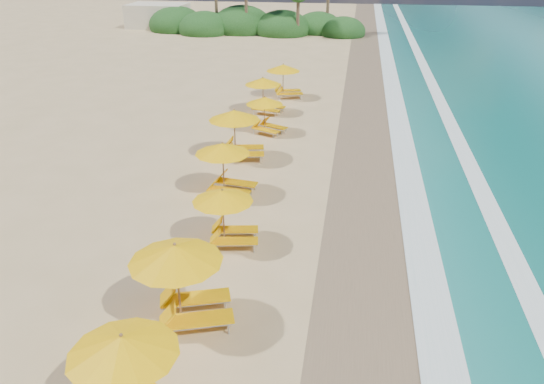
{
  "coord_description": "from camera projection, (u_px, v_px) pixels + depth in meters",
  "views": [
    {
      "loc": [
        2.86,
        -17.82,
        9.72
      ],
      "look_at": [
        0.0,
        0.0,
        1.2
      ],
      "focal_mm": 35.1,
      "sensor_mm": 36.0,
      "label": 1
    }
  ],
  "objects": [
    {
      "name": "station_6",
      "position": [
        239.0,
        131.0,
        25.74
      ],
      "size": [
        3.05,
        2.91,
        2.53
      ],
      "rotation": [
        0.0,
        0.0,
        0.19
      ],
      "color": "olive",
      "rests_on": "ground"
    },
    {
      "name": "station_5",
      "position": [
        227.0,
        165.0,
        22.07
      ],
      "size": [
        2.73,
        2.58,
        2.32
      ],
      "rotation": [
        0.0,
        0.0,
        -0.14
      ],
      "color": "olive",
      "rests_on": "ground"
    },
    {
      "name": "station_8",
      "position": [
        266.0,
        93.0,
        32.76
      ],
      "size": [
        2.81,
        2.72,
        2.26
      ],
      "rotation": [
        0.0,
        0.0,
        -0.26
      ],
      "color": "olive",
      "rests_on": "ground"
    },
    {
      "name": "surf_foam",
      "position": [
        452.0,
        233.0,
        19.5
      ],
      "size": [
        4.0,
        160.0,
        0.01
      ],
      "color": "white",
      "rests_on": "ground"
    },
    {
      "name": "ground",
      "position": [
        272.0,
        220.0,
        20.47
      ],
      "size": [
        160.0,
        160.0,
        0.0
      ],
      "primitive_type": "plane",
      "color": "tan",
      "rests_on": "ground"
    },
    {
      "name": "station_9",
      "position": [
        286.0,
        78.0,
        36.07
      ],
      "size": [
        2.9,
        2.81,
        2.32
      ],
      "rotation": [
        0.0,
        0.0,
        0.27
      ],
      "color": "olive",
      "rests_on": "ground"
    },
    {
      "name": "beach_building",
      "position": [
        158.0,
        16.0,
        65.88
      ],
      "size": [
        7.0,
        5.0,
        2.8
      ],
      "primitive_type": "cube",
      "color": "beige",
      "rests_on": "ground"
    },
    {
      "name": "station_4",
      "position": [
        228.0,
        213.0,
        18.38
      ],
      "size": [
        2.57,
        2.45,
        2.15
      ],
      "rotation": [
        0.0,
        0.0,
        0.18
      ],
      "color": "olive",
      "rests_on": "ground"
    },
    {
      "name": "station_2",
      "position": [
        133.0,
        376.0,
        11.3
      ],
      "size": [
        3.12,
        3.07,
        2.42
      ],
      "rotation": [
        0.0,
        0.0,
        -0.36
      ],
      "color": "olive",
      "rests_on": "ground"
    },
    {
      "name": "station_7",
      "position": [
        267.0,
        113.0,
        29.33
      ],
      "size": [
        2.75,
        2.74,
        2.08
      ],
      "rotation": [
        0.0,
        0.0,
        -0.46
      ],
      "color": "olive",
      "rests_on": "ground"
    },
    {
      "name": "wet_sand",
      "position": [
        377.0,
        228.0,
        19.9
      ],
      "size": [
        4.0,
        160.0,
        0.01
      ],
      "primitive_type": "cube",
      "color": "#80684C",
      "rests_on": "ground"
    },
    {
      "name": "station_3",
      "position": [
        185.0,
        278.0,
        14.42
      ],
      "size": [
        3.3,
        3.23,
        2.59
      ],
      "rotation": [
        0.0,
        0.0,
        0.33
      ],
      "color": "olive",
      "rests_on": "ground"
    },
    {
      "name": "treeline",
      "position": [
        250.0,
        24.0,
        62.11
      ],
      "size": [
        25.8,
        8.8,
        9.74
      ],
      "color": "#163D14",
      "rests_on": "ground"
    }
  ]
}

